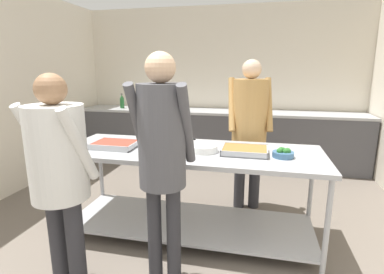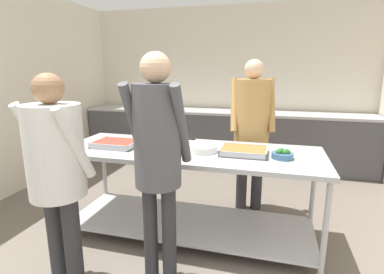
{
  "view_description": "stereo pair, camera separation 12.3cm",
  "coord_description": "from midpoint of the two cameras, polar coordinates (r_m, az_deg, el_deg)",
  "views": [
    {
      "loc": [
        0.71,
        -1.12,
        1.62
      ],
      "look_at": [
        0.08,
        1.62,
        0.97
      ],
      "focal_mm": 28.0,
      "sensor_mm": 36.0,
      "label": 1
    },
    {
      "loc": [
        0.82,
        -1.09,
        1.62
      ],
      "look_at": [
        0.08,
        1.62,
        0.97
      ],
      "focal_mm": 28.0,
      "sensor_mm": 36.0,
      "label": 2
    }
  ],
  "objects": [
    {
      "name": "wall_rear",
      "position": [
        5.4,
        4.73,
        9.88
      ],
      "size": [
        4.94,
        0.06,
        2.65
      ],
      "color": "beige",
      "rests_on": "ground_plane"
    },
    {
      "name": "wall_left",
      "position": [
        4.55,
        -32.25,
        7.36
      ],
      "size": [
        0.06,
        4.36,
        2.65
      ],
      "color": "beige",
      "rests_on": "ground_plane"
    },
    {
      "name": "back_counter",
      "position": [
        5.16,
        3.97,
        0.02
      ],
      "size": [
        4.78,
        0.65,
        0.91
      ],
      "color": "#4C4C51",
      "rests_on": "ground_plane"
    },
    {
      "name": "serving_counter",
      "position": [
        2.9,
        -1.67,
        -7.8
      ],
      "size": [
        2.44,
        0.89,
        0.87
      ],
      "color": "#ADAFB5",
      "rests_on": "ground_plane"
    },
    {
      "name": "serving_tray_vegetables",
      "position": [
        3.0,
        -15.55,
        -1.43
      ],
      "size": [
        0.41,
        0.31,
        0.05
      ],
      "color": "#ADAFB5",
      "rests_on": "serving_counter"
    },
    {
      "name": "sauce_pan",
      "position": [
        2.92,
        -6.21,
        -0.81
      ],
      "size": [
        0.45,
        0.31,
        0.1
      ],
      "color": "#ADAFB5",
      "rests_on": "serving_counter"
    },
    {
      "name": "plate_stack",
      "position": [
        2.74,
        0.94,
        -2.22
      ],
      "size": [
        0.26,
        0.26,
        0.06
      ],
      "color": "white",
      "rests_on": "serving_counter"
    },
    {
      "name": "serving_tray_roast",
      "position": [
        2.71,
        8.72,
        -2.6
      ],
      "size": [
        0.41,
        0.32,
        0.05
      ],
      "color": "#ADAFB5",
      "rests_on": "serving_counter"
    },
    {
      "name": "broccoli_bowl",
      "position": [
        2.66,
        15.72,
        -3.03
      ],
      "size": [
        0.18,
        0.18,
        0.09
      ],
      "color": "#3D668C",
      "rests_on": "serving_counter"
    },
    {
      "name": "guest_serving_left",
      "position": [
        2.12,
        -7.37,
        -1.91
      ],
      "size": [
        0.43,
        0.33,
        1.73
      ],
      "color": "#2D2D33",
      "rests_on": "ground_plane"
    },
    {
      "name": "guest_serving_right",
      "position": [
        2.3,
        -25.49,
        -4.68
      ],
      "size": [
        0.54,
        0.39,
        1.59
      ],
      "color": "#2D2D33",
      "rests_on": "ground_plane"
    },
    {
      "name": "cook_behind_counter",
      "position": [
        3.4,
        9.9,
        3.23
      ],
      "size": [
        0.53,
        0.4,
        1.71
      ],
      "color": "#2D2D33",
      "rests_on": "ground_plane"
    },
    {
      "name": "water_bottle",
      "position": [
        5.53,
        -13.81,
        6.58
      ],
      "size": [
        0.07,
        0.07,
        0.26
      ],
      "color": "#23602D",
      "rests_on": "back_counter"
    }
  ]
}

